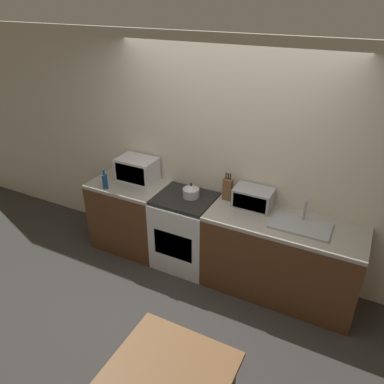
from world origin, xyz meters
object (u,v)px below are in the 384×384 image
at_px(stove_range, 186,231).
at_px(kettle, 191,191).
at_px(bottle, 105,181).
at_px(dining_table, 168,382).
at_px(toaster_oven, 253,198).
at_px(microwave, 137,169).

xyz_separation_m(stove_range, kettle, (0.05, 0.04, 0.53)).
distance_m(bottle, dining_table, 2.47).
bearing_deg(toaster_oven, bottle, -166.99).
distance_m(stove_range, bottle, 1.11).
distance_m(bottle, toaster_oven, 1.72).
bearing_deg(dining_table, toaster_oven, 93.68).
xyz_separation_m(microwave, toaster_oven, (1.46, 0.03, -0.04)).
bearing_deg(dining_table, kettle, 113.04).
bearing_deg(toaster_oven, kettle, -170.69).
relative_size(stove_range, dining_table, 1.12).
relative_size(microwave, toaster_oven, 1.14).
distance_m(kettle, microwave, 0.78).
bearing_deg(bottle, toaster_oven, 13.01).
bearing_deg(bottle, stove_range, 13.84).
height_order(toaster_oven, dining_table, toaster_oven).
relative_size(stove_range, bottle, 3.73).
height_order(stove_range, toaster_oven, toaster_oven).
relative_size(microwave, dining_table, 0.58).
distance_m(kettle, bottle, 1.02).
relative_size(kettle, toaster_oven, 0.46).
xyz_separation_m(microwave, dining_table, (1.59, -2.01, -0.40)).
relative_size(stove_range, toaster_oven, 2.21).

